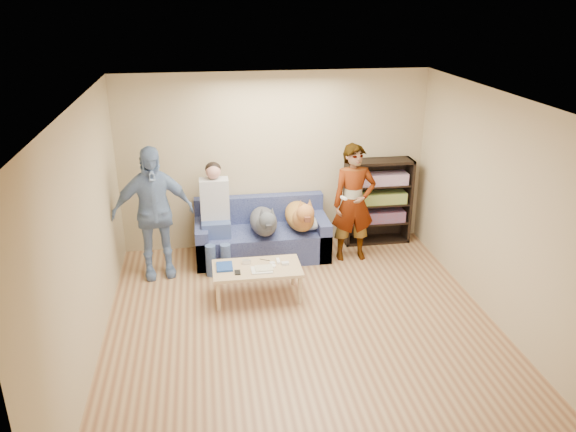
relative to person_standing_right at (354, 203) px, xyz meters
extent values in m
plane|color=brown|center=(-1.03, -1.80, -0.85)|extent=(5.00, 5.00, 0.00)
plane|color=white|center=(-1.03, -1.80, 1.75)|extent=(5.00, 5.00, 0.00)
plane|color=tan|center=(-1.03, 0.70, 0.45)|extent=(4.50, 0.00, 4.50)
plane|color=tan|center=(-1.03, -4.30, 0.45)|extent=(4.50, 0.00, 4.50)
plane|color=tan|center=(-3.28, -1.80, 0.45)|extent=(0.00, 5.00, 5.00)
plane|color=tan|center=(1.22, -1.80, 0.45)|extent=(0.00, 5.00, 5.00)
ellipsoid|color=#ADADB2|center=(-0.61, 0.17, -0.34)|extent=(0.45, 0.38, 0.15)
imported|color=gray|center=(0.00, 0.00, 0.00)|extent=(0.62, 0.41, 1.69)
imported|color=#779BBF|center=(-2.75, -0.10, 0.06)|extent=(1.12, 0.62, 1.81)
cube|color=white|center=(-0.20, -0.20, 0.16)|extent=(0.08, 0.12, 0.03)
cube|color=navy|center=(-1.87, -0.88, -0.41)|extent=(0.20, 0.26, 0.03)
cube|color=silver|center=(-1.42, -1.03, -0.42)|extent=(0.26, 0.20, 0.02)
cube|color=beige|center=(-1.39, -1.01, -0.41)|extent=(0.22, 0.17, 0.01)
cube|color=silver|center=(-1.59, -0.81, -0.40)|extent=(0.11, 0.06, 0.05)
cube|color=white|center=(-1.19, -0.83, -0.41)|extent=(0.04, 0.13, 0.03)
cube|color=silver|center=(-1.11, -0.91, -0.41)|extent=(0.09, 0.06, 0.03)
cylinder|color=white|center=(-1.27, -0.95, -0.42)|extent=(0.07, 0.07, 0.02)
cylinder|color=white|center=(-1.27, -0.87, -0.42)|extent=(0.07, 0.07, 0.02)
cylinder|color=orange|center=(-1.49, -1.09, -0.42)|extent=(0.13, 0.06, 0.01)
cylinder|color=black|center=(-1.35, -0.75, -0.42)|extent=(0.13, 0.08, 0.01)
cube|color=black|center=(-1.72, -1.05, -0.42)|extent=(0.07, 0.12, 0.02)
cube|color=#515B93|center=(-1.28, 0.25, -0.64)|extent=(1.90, 0.85, 0.42)
cube|color=#515B93|center=(-1.28, 0.58, -0.23)|extent=(1.90, 0.18, 0.40)
cube|color=#515B93|center=(-2.14, 0.25, -0.56)|extent=(0.18, 0.85, 0.58)
cube|color=#515B93|center=(-0.42, 0.25, -0.56)|extent=(0.18, 0.85, 0.58)
cube|color=#3D4787|center=(-1.93, 0.17, -0.32)|extent=(0.40, 0.38, 0.22)
cylinder|color=#436393|center=(-2.03, -0.25, -0.64)|extent=(0.14, 0.14, 0.47)
cylinder|color=#445A96|center=(-1.83, -0.25, -0.64)|extent=(0.14, 0.14, 0.47)
cube|color=silver|center=(-1.93, 0.27, 0.07)|extent=(0.40, 0.24, 0.58)
sphere|color=tan|center=(-1.93, 0.27, 0.47)|extent=(0.21, 0.21, 0.21)
ellipsoid|color=black|center=(-1.93, 0.30, 0.50)|extent=(0.22, 0.22, 0.19)
ellipsoid|color=#4A4A53|center=(-1.26, 0.16, -0.26)|extent=(0.38, 0.79, 0.33)
sphere|color=#52575D|center=(-1.26, -0.17, -0.18)|extent=(0.29, 0.29, 0.29)
sphere|color=#464950|center=(-1.26, -0.34, -0.05)|extent=(0.23, 0.23, 0.23)
cube|color=black|center=(-1.26, -0.47, -0.08)|extent=(0.07, 0.11, 0.07)
cone|color=#4F5359|center=(-1.33, -0.32, 0.07)|extent=(0.07, 0.07, 0.11)
cone|color=#4E5159|center=(-1.20, -0.32, 0.07)|extent=(0.07, 0.07, 0.11)
cylinder|color=#4F5259|center=(-1.26, 0.58, -0.29)|extent=(0.04, 0.26, 0.15)
ellipsoid|color=#B87B38|center=(-0.73, 0.25, -0.25)|extent=(0.41, 0.85, 0.35)
sphere|color=#AB6434|center=(-0.73, -0.05, -0.17)|extent=(0.31, 0.31, 0.31)
sphere|color=#C4643C|center=(-0.73, -0.21, -0.03)|extent=(0.25, 0.25, 0.25)
cube|color=brown|center=(-0.73, -0.33, -0.06)|extent=(0.08, 0.12, 0.07)
cone|color=#B57137|center=(-0.79, -0.19, 0.10)|extent=(0.08, 0.08, 0.12)
cone|color=#A77033|center=(-0.67, -0.19, 0.10)|extent=(0.08, 0.08, 0.12)
cylinder|color=#B57937|center=(-0.73, 0.64, -0.29)|extent=(0.05, 0.28, 0.16)
cube|color=tan|center=(-1.47, -0.93, -0.45)|extent=(1.10, 0.60, 0.04)
cylinder|color=#D8B485|center=(-1.97, -1.18, -0.66)|extent=(0.05, 0.05, 0.38)
cylinder|color=tan|center=(-0.97, -1.18, -0.66)|extent=(0.05, 0.05, 0.38)
cylinder|color=#DAB486|center=(-1.97, -0.68, -0.66)|extent=(0.05, 0.05, 0.38)
cylinder|color=tan|center=(-0.97, -0.68, -0.66)|extent=(0.05, 0.05, 0.38)
cube|color=black|center=(0.04, 0.52, -0.20)|extent=(0.04, 0.34, 1.30)
cube|color=black|center=(1.00, 0.52, -0.20)|extent=(0.04, 0.34, 1.30)
cube|color=black|center=(0.52, 0.52, 0.43)|extent=(1.00, 0.34, 0.04)
cube|color=black|center=(0.52, 0.52, -0.83)|extent=(1.00, 0.34, 0.04)
cube|color=black|center=(0.52, 0.68, -0.20)|extent=(1.00, 0.02, 1.30)
cube|color=black|center=(0.52, 0.52, -0.53)|extent=(0.94, 0.32, 0.03)
cube|color=black|center=(0.52, 0.52, -0.23)|extent=(0.94, 0.32, 0.02)
cube|color=black|center=(0.52, 0.52, 0.07)|extent=(0.94, 0.32, 0.02)
cube|color=#B23333|center=(0.52, 0.50, -0.43)|extent=(0.84, 0.24, 0.17)
cube|color=gold|center=(0.52, 0.50, -0.13)|extent=(0.84, 0.24, 0.17)
cube|color=#994C99|center=(0.52, 0.50, 0.17)|extent=(0.84, 0.24, 0.17)
camera|label=1|loc=(-2.05, -7.16, 2.76)|focal=35.00mm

